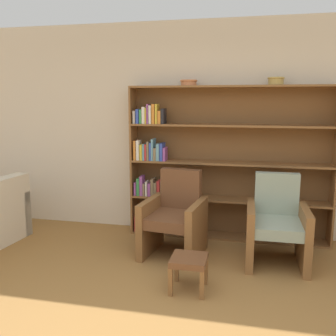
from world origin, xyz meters
TOP-DOWN VIEW (x-y plane):
  - wall_back at (0.00, 2.70)m, footprint 12.00×0.06m
  - bookshelf at (0.13, 2.54)m, footprint 2.52×0.30m
  - bowl_sage at (-0.19, 2.51)m, footprint 0.22×0.22m
  - bowl_copper at (0.85, 2.51)m, footprint 0.20×0.20m
  - armchair_leather at (-0.24, 1.87)m, footprint 0.72×0.76m
  - armchair_cushioned at (0.89, 1.87)m, footprint 0.64×0.68m
  - footstool at (0.06, 1.05)m, footprint 0.33×0.33m

SIDE VIEW (x-z plane):
  - footstool at x=0.06m, z-range 0.10..0.43m
  - armchair_leather at x=-0.24m, z-range -0.06..0.90m
  - armchair_cushioned at x=0.89m, z-range -0.06..0.90m
  - bookshelf at x=0.13m, z-range -0.01..1.92m
  - wall_back at x=0.00m, z-range 0.00..2.75m
  - bowl_sage at x=-0.19m, z-range 1.94..2.01m
  - bowl_copper at x=0.85m, z-range 1.94..2.03m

